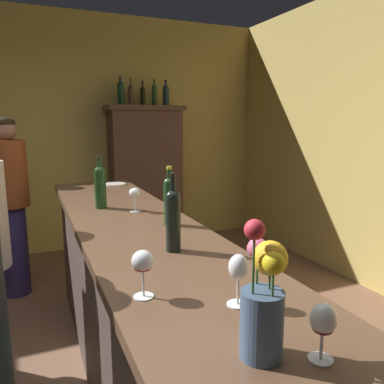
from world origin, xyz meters
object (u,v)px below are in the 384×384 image
at_px(wine_bottle_riesling, 173,217).
at_px(wine_glass_front, 323,322).
at_px(bar_counter, 139,310).
at_px(display_bottle_midright, 154,94).
at_px(wine_glass_spare, 135,194).
at_px(patron_near_entrance, 10,199).
at_px(display_bottle_midleft, 131,94).
at_px(wine_bottle_merlot, 170,199).
at_px(cheese_plate, 115,184).
at_px(wine_glass_rear, 238,269).
at_px(display_cabinet, 146,175).
at_px(wine_glass_mid, 143,264).
at_px(display_bottle_center, 143,95).
at_px(flower_arrangement, 263,300).
at_px(wine_bottle_syrah, 100,185).
at_px(display_bottle_right, 166,94).
at_px(display_bottle_left, 121,92).

height_order(wine_bottle_riesling, wine_glass_front, wine_bottle_riesling).
xyz_separation_m(bar_counter, display_bottle_midright, (0.96, 2.64, 1.41)).
height_order(wine_glass_spare, patron_near_entrance, patron_near_entrance).
xyz_separation_m(display_bottle_midleft, display_bottle_midright, (0.30, 0.00, 0.01)).
bearing_deg(bar_counter, wine_bottle_merlot, -27.74).
bearing_deg(cheese_plate, wine_bottle_merlot, -90.28).
height_order(wine_bottle_riesling, wine_glass_rear, wine_bottle_riesling).
height_order(cheese_plate, display_bottle_midright, display_bottle_midright).
relative_size(display_cabinet, wine_glass_mid, 11.28).
bearing_deg(display_bottle_center, wine_bottle_merlot, -103.29).
bearing_deg(flower_arrangement, wine_glass_mid, 113.00).
distance_m(wine_glass_spare, display_bottle_center, 2.57).
relative_size(wine_glass_rear, display_bottle_midleft, 0.52).
bearing_deg(wine_bottle_syrah, display_bottle_right, 60.56).
relative_size(flower_arrangement, display_bottle_midleft, 1.09).
bearing_deg(wine_glass_rear, display_bottle_left, 82.31).
distance_m(wine_glass_front, display_bottle_right, 4.21).
height_order(wine_bottle_riesling, display_bottle_center, display_bottle_center).
distance_m(wine_bottle_merlot, wine_glass_spare, 0.40).
distance_m(bar_counter, display_bottle_left, 3.04).
xyz_separation_m(display_bottle_right, patron_near_entrance, (-1.82, -0.88, -1.02)).
height_order(bar_counter, patron_near_entrance, patron_near_entrance).
relative_size(wine_bottle_syrah, wine_glass_front, 2.34).
xyz_separation_m(bar_counter, wine_bottle_syrah, (-0.11, 0.48, 0.67)).
bearing_deg(cheese_plate, wine_bottle_riesling, -94.20).
bearing_deg(display_bottle_center, display_cabinet, 0.00).
bearing_deg(display_bottle_midleft, wine_glass_rear, -99.55).
relative_size(wine_glass_spare, patron_near_entrance, 0.09).
xyz_separation_m(bar_counter, display_bottle_right, (1.11, 2.64, 1.41)).
distance_m(wine_bottle_merlot, display_bottle_center, 2.89).
distance_m(wine_glass_rear, display_bottle_left, 3.80).
relative_size(wine_glass_front, flower_arrangement, 0.42).
xyz_separation_m(wine_bottle_riesling, display_bottle_midright, (0.92, 3.13, 0.74)).
distance_m(display_cabinet, wine_glass_front, 4.08).
height_order(display_bottle_center, display_bottle_midright, display_bottle_midright).
distance_m(bar_counter, display_bottle_midleft, 3.06).
height_order(display_bottle_left, display_bottle_midleft, display_bottle_left).
xyz_separation_m(bar_counter, display_bottle_left, (0.54, 2.64, 1.42)).
xyz_separation_m(display_bottle_left, display_bottle_midleft, (0.12, 0.00, -0.02)).
distance_m(wine_bottle_merlot, wine_glass_mid, 0.88).
relative_size(display_cabinet, wine_bottle_merlot, 5.52).
bearing_deg(cheese_plate, display_bottle_left, 73.70).
relative_size(cheese_plate, patron_near_entrance, 0.12).
xyz_separation_m(wine_glass_rear, display_bottle_center, (0.77, 3.69, 0.76)).
height_order(cheese_plate, display_bottle_right, display_bottle_right).
distance_m(display_bottle_midleft, display_bottle_midright, 0.30).
height_order(bar_counter, wine_glass_rear, wine_glass_rear).
distance_m(bar_counter, patron_near_entrance, 1.94).
relative_size(cheese_plate, display_bottle_left, 0.58).
relative_size(wine_glass_mid, patron_near_entrance, 0.10).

